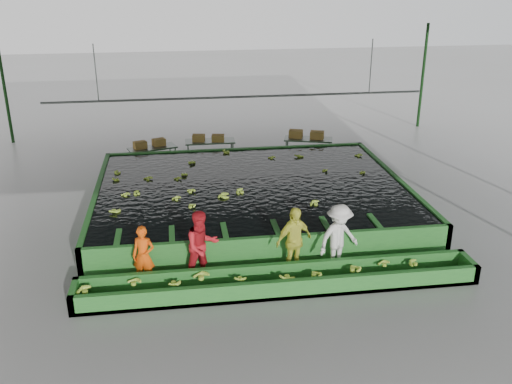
{
  "coord_description": "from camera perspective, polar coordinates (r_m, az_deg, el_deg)",
  "views": [
    {
      "loc": [
        -2.37,
        -15.63,
        7.46
      ],
      "look_at": [
        0.0,
        0.5,
        1.0
      ],
      "focal_mm": 40.0,
      "sensor_mm": 36.0,
      "label": 1
    }
  ],
  "objects": [
    {
      "name": "box_stack_right",
      "position": [
        23.67,
        5.05,
        5.4
      ],
      "size": [
        1.47,
        0.86,
        0.31
      ],
      "primitive_type": null,
      "rotation": [
        0.0,
        0.0,
        -0.35
      ],
      "color": "olive",
      "rests_on": "packing_table_right"
    },
    {
      "name": "shed_posts",
      "position": [
        16.57,
        0.25,
        4.2
      ],
      "size": [
        20.0,
        22.0,
        5.0
      ],
      "primitive_type": null,
      "color": "black",
      "rests_on": "ground"
    },
    {
      "name": "flotation_tank",
      "position": [
        18.66,
        -0.45,
        -0.45
      ],
      "size": [
        10.0,
        8.0,
        0.9
      ],
      "primitive_type": null,
      "color": "#266B25",
      "rests_on": "ground"
    },
    {
      "name": "floating_bananas",
      "position": [
        19.26,
        -0.78,
        1.54
      ],
      "size": [
        8.98,
        6.12,
        0.12
      ],
      "primitive_type": null,
      "color": "#A1CA35",
      "rests_on": "tank_water"
    },
    {
      "name": "worker_a",
      "position": [
        14.5,
        -11.18,
        -6.27
      ],
      "size": [
        0.65,
        0.51,
        1.56
      ],
      "primitive_type": "imported",
      "rotation": [
        0.0,
        0.0,
        -0.27
      ],
      "color": "#F7500B",
      "rests_on": "ground"
    },
    {
      "name": "packing_table_right",
      "position": [
        23.74,
        5.22,
        4.33
      ],
      "size": [
        2.09,
        1.3,
        0.89
      ],
      "primitive_type": null,
      "rotation": [
        0.0,
        0.0,
        -0.29
      ],
      "color": "#59605B",
      "rests_on": "ground"
    },
    {
      "name": "worker_d",
      "position": [
        14.97,
        8.27,
        -4.55
      ],
      "size": [
        1.36,
        1.08,
        1.84
      ],
      "primitive_type": "imported",
      "rotation": [
        0.0,
        0.0,
        0.38
      ],
      "color": "silver",
      "rests_on": "ground"
    },
    {
      "name": "packing_table_left",
      "position": [
        22.99,
        -10.27,
        3.43
      ],
      "size": [
        1.99,
        1.29,
        0.84
      ],
      "primitive_type": null,
      "rotation": [
        0.0,
        0.0,
        0.33
      ],
      "color": "#59605B",
      "rests_on": "ground"
    },
    {
      "name": "rail_hanger_left",
      "position": [
        21.09,
        -15.72,
        11.38
      ],
      "size": [
        0.04,
        0.04,
        2.0
      ],
      "primitive_type": "cylinder",
      "color": "#59605B",
      "rests_on": "shed_roof"
    },
    {
      "name": "shed_roof",
      "position": [
        16.0,
        0.27,
        12.77
      ],
      "size": [
        20.0,
        22.0,
        0.04
      ],
      "primitive_type": "cube",
      "color": "slate",
      "rests_on": "shed_posts"
    },
    {
      "name": "packing_table_mid",
      "position": [
        23.36,
        -4.59,
        4.08
      ],
      "size": [
        2.0,
        0.82,
        0.91
      ],
      "primitive_type": null,
      "rotation": [
        0.0,
        0.0,
        -0.01
      ],
      "color": "#59605B",
      "rests_on": "ground"
    },
    {
      "name": "box_stack_left",
      "position": [
        22.92,
        -10.58,
        4.46
      ],
      "size": [
        1.3,
        0.79,
        0.27
      ],
      "primitive_type": null,
      "rotation": [
        0.0,
        0.0,
        0.38
      ],
      "color": "olive",
      "rests_on": "packing_table_left"
    },
    {
      "name": "tank_water",
      "position": [
        18.52,
        -0.45,
        0.7
      ],
      "size": [
        9.7,
        7.7,
        0.0
      ],
      "primitive_type": "cube",
      "color": "black",
      "rests_on": "flotation_tank"
    },
    {
      "name": "rail_hanger_right",
      "position": [
        22.18,
        11.42,
        12.22
      ],
      "size": [
        0.04,
        0.04,
        2.0
      ],
      "primitive_type": "cylinder",
      "color": "#59605B",
      "rests_on": "shed_roof"
    },
    {
      "name": "box_stack_mid",
      "position": [
        23.13,
        -4.78,
        5.08
      ],
      "size": [
        1.31,
        0.55,
        0.27
      ],
      "primitive_type": null,
      "rotation": [
        0.0,
        0.0,
        -0.17
      ],
      "color": "olive",
      "rests_on": "packing_table_mid"
    },
    {
      "name": "worker_c",
      "position": [
        14.69,
        3.8,
        -4.89
      ],
      "size": [
        1.16,
        0.86,
        1.83
      ],
      "primitive_type": "imported",
      "rotation": [
        0.0,
        0.0,
        0.43
      ],
      "color": "#E2E443",
      "rests_on": "ground"
    },
    {
      "name": "ground",
      "position": [
        17.48,
        0.24,
        -3.65
      ],
      "size": [
        80.0,
        80.0,
        0.0
      ],
      "primitive_type": "plane",
      "color": "gray",
      "rests_on": "ground"
    },
    {
      "name": "trough_bananas",
      "position": [
        14.15,
        2.44,
        -8.34
      ],
      "size": [
        8.94,
        0.6,
        0.12
      ],
      "primitive_type": null,
      "color": "#A1CA35",
      "rests_on": "sorting_trough"
    },
    {
      "name": "worker_b",
      "position": [
        14.41,
        -5.43,
        -5.41
      ],
      "size": [
        1.11,
        1.0,
        1.88
      ],
      "primitive_type": "imported",
      "rotation": [
        0.0,
        0.0,
        0.38
      ],
      "color": "red",
      "rests_on": "ground"
    },
    {
      "name": "sorting_trough",
      "position": [
        14.23,
        2.43,
        -8.86
      ],
      "size": [
        10.0,
        1.0,
        0.5
      ],
      "primitive_type": null,
      "color": "#266B25",
      "rests_on": "ground"
    },
    {
      "name": "cableway_rail",
      "position": [
        21.24,
        -1.79,
        9.48
      ],
      "size": [
        0.08,
        0.08,
        14.0
      ],
      "primitive_type": "cylinder",
      "color": "#59605B",
      "rests_on": "shed_roof"
    }
  ]
}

